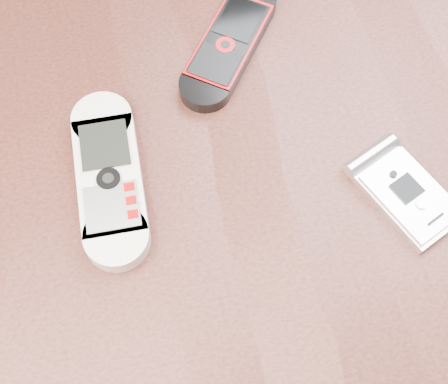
{
  "coord_description": "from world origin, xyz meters",
  "views": [
    {
      "loc": [
        -0.04,
        -0.2,
        1.19
      ],
      "look_at": [
        0.01,
        0.0,
        0.76
      ],
      "focal_mm": 50.0,
      "sensor_mm": 36.0,
      "label": 1
    }
  ],
  "objects_px": {
    "table": "(219,245)",
    "nokia_black_red": "(229,43)",
    "nokia_white": "(109,177)",
    "motorola_razr": "(407,194)"
  },
  "relations": [
    {
      "from": "nokia_white",
      "to": "motorola_razr",
      "type": "distance_m",
      "value": 0.23
    },
    {
      "from": "nokia_black_red",
      "to": "table",
      "type": "bearing_deg",
      "value": -69.64
    },
    {
      "from": "nokia_white",
      "to": "motorola_razr",
      "type": "bearing_deg",
      "value": -14.14
    },
    {
      "from": "nokia_white",
      "to": "motorola_razr",
      "type": "relative_size",
      "value": 1.65
    },
    {
      "from": "table",
      "to": "motorola_razr",
      "type": "distance_m",
      "value": 0.18
    },
    {
      "from": "nokia_white",
      "to": "nokia_black_red",
      "type": "xyz_separation_m",
      "value": [
        0.12,
        0.11,
        -0.0
      ]
    },
    {
      "from": "table",
      "to": "nokia_white",
      "type": "bearing_deg",
      "value": 156.6
    },
    {
      "from": "table",
      "to": "nokia_black_red",
      "type": "relative_size",
      "value": 8.3
    },
    {
      "from": "nokia_white",
      "to": "nokia_black_red",
      "type": "distance_m",
      "value": 0.16
    },
    {
      "from": "nokia_white",
      "to": "nokia_black_red",
      "type": "height_order",
      "value": "nokia_white"
    }
  ]
}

